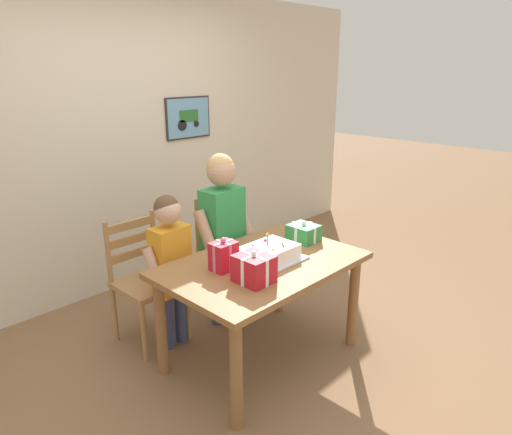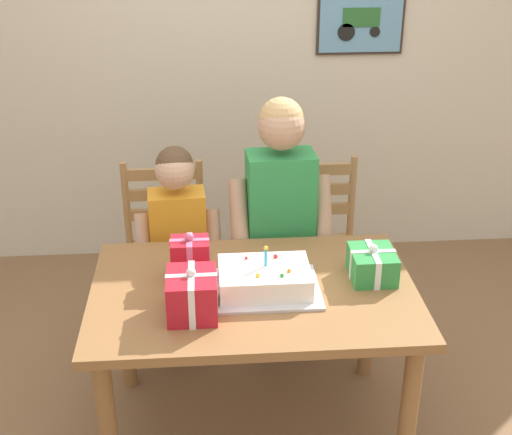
{
  "view_description": "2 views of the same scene",
  "coord_description": "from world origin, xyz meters",
  "px_view_note": "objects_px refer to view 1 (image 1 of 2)",
  "views": [
    {
      "loc": [
        -2.01,
        -1.9,
        1.93
      ],
      "look_at": [
        0.12,
        0.17,
        0.96
      ],
      "focal_mm": 32.44,
      "sensor_mm": 36.0,
      "label": 1
    },
    {
      "loc": [
        -0.18,
        -2.41,
        2.2
      ],
      "look_at": [
        0.03,
        0.25,
        0.92
      ],
      "focal_mm": 49.42,
      "sensor_mm": 36.0,
      "label": 2
    }
  ],
  "objects_px": {
    "child_older": "(223,223)",
    "gift_box_beside_cake": "(304,233)",
    "birthday_cake": "(268,254)",
    "chair_right": "(227,250)",
    "child_younger": "(171,257)",
    "chair_left": "(146,280)",
    "gift_box_corner_small": "(224,256)",
    "gift_box_red_large": "(254,269)",
    "dining_table": "(262,276)"
  },
  "relations": [
    {
      "from": "gift_box_corner_small",
      "to": "chair_left",
      "type": "relative_size",
      "value": 0.23
    },
    {
      "from": "dining_table",
      "to": "child_older",
      "type": "bearing_deg",
      "value": 73.5
    },
    {
      "from": "chair_left",
      "to": "gift_box_red_large",
      "type": "bearing_deg",
      "value": -80.61
    },
    {
      "from": "dining_table",
      "to": "gift_box_red_large",
      "type": "xyz_separation_m",
      "value": [
        -0.24,
        -0.16,
        0.18
      ]
    },
    {
      "from": "gift_box_corner_small",
      "to": "chair_left",
      "type": "xyz_separation_m",
      "value": [
        -0.15,
        0.68,
        -0.34
      ]
    },
    {
      "from": "gift_box_beside_cake",
      "to": "chair_right",
      "type": "xyz_separation_m",
      "value": [
        -0.09,
        0.73,
        -0.31
      ]
    },
    {
      "from": "gift_box_beside_cake",
      "to": "child_older",
      "type": "bearing_deg",
      "value": 121.99
    },
    {
      "from": "birthday_cake",
      "to": "child_younger",
      "type": "bearing_deg",
      "value": 121.51
    },
    {
      "from": "birthday_cake",
      "to": "gift_box_corner_small",
      "type": "distance_m",
      "value": 0.32
    },
    {
      "from": "gift_box_beside_cake",
      "to": "child_older",
      "type": "relative_size",
      "value": 0.16
    },
    {
      "from": "gift_box_red_large",
      "to": "chair_left",
      "type": "height_order",
      "value": "chair_left"
    },
    {
      "from": "gift_box_red_large",
      "to": "child_older",
      "type": "relative_size",
      "value": 0.16
    },
    {
      "from": "dining_table",
      "to": "gift_box_beside_cake",
      "type": "xyz_separation_m",
      "value": [
        0.49,
        0.05,
        0.16
      ]
    },
    {
      "from": "child_older",
      "to": "child_younger",
      "type": "xyz_separation_m",
      "value": [
        -0.48,
        0.0,
        -0.13
      ]
    },
    {
      "from": "child_older",
      "to": "child_younger",
      "type": "relative_size",
      "value": 1.19
    },
    {
      "from": "chair_left",
      "to": "chair_right",
      "type": "height_order",
      "value": "same"
    },
    {
      "from": "birthday_cake",
      "to": "gift_box_beside_cake",
      "type": "height_order",
      "value": "birthday_cake"
    },
    {
      "from": "birthday_cake",
      "to": "chair_right",
      "type": "xyz_separation_m",
      "value": [
        0.36,
        0.79,
        -0.3
      ]
    },
    {
      "from": "child_older",
      "to": "birthday_cake",
      "type": "bearing_deg",
      "value": -102.17
    },
    {
      "from": "dining_table",
      "to": "gift_box_corner_small",
      "type": "distance_m",
      "value": 0.33
    },
    {
      "from": "gift_box_red_large",
      "to": "gift_box_corner_small",
      "type": "distance_m",
      "value": 0.26
    },
    {
      "from": "gift_box_beside_cake",
      "to": "birthday_cake",
      "type": "bearing_deg",
      "value": -171.54
    },
    {
      "from": "gift_box_beside_cake",
      "to": "child_older",
      "type": "distance_m",
      "value": 0.61
    },
    {
      "from": "child_older",
      "to": "child_younger",
      "type": "height_order",
      "value": "child_older"
    },
    {
      "from": "chair_left",
      "to": "child_younger",
      "type": "height_order",
      "value": "child_younger"
    },
    {
      "from": "gift_box_red_large",
      "to": "gift_box_beside_cake",
      "type": "relative_size",
      "value": 1.04
    },
    {
      "from": "birthday_cake",
      "to": "chair_left",
      "type": "bearing_deg",
      "value": 119.0
    },
    {
      "from": "birthday_cake",
      "to": "gift_box_beside_cake",
      "type": "xyz_separation_m",
      "value": [
        0.45,
        0.07,
        0.01
      ]
    },
    {
      "from": "birthday_cake",
      "to": "chair_right",
      "type": "height_order",
      "value": "chair_right"
    },
    {
      "from": "gift_box_beside_cake",
      "to": "child_younger",
      "type": "xyz_separation_m",
      "value": [
        -0.81,
        0.52,
        -0.1
      ]
    },
    {
      "from": "gift_box_beside_cake",
      "to": "chair_left",
      "type": "bearing_deg",
      "value": 140.71
    },
    {
      "from": "birthday_cake",
      "to": "chair_right",
      "type": "bearing_deg",
      "value": 65.89
    },
    {
      "from": "child_older",
      "to": "gift_box_beside_cake",
      "type": "bearing_deg",
      "value": -58.01
    },
    {
      "from": "dining_table",
      "to": "gift_box_beside_cake",
      "type": "bearing_deg",
      "value": 5.9
    },
    {
      "from": "chair_right",
      "to": "child_older",
      "type": "distance_m",
      "value": 0.47
    },
    {
      "from": "birthday_cake",
      "to": "gift_box_corner_small",
      "type": "bearing_deg",
      "value": 159.5
    },
    {
      "from": "dining_table",
      "to": "gift_box_corner_small",
      "type": "xyz_separation_m",
      "value": [
        -0.25,
        0.09,
        0.19
      ]
    },
    {
      "from": "gift_box_red_large",
      "to": "gift_box_beside_cake",
      "type": "height_order",
      "value": "gift_box_red_large"
    },
    {
      "from": "gift_box_red_large",
      "to": "child_older",
      "type": "distance_m",
      "value": 0.84
    },
    {
      "from": "chair_left",
      "to": "gift_box_beside_cake",
      "type": "bearing_deg",
      "value": -39.29
    },
    {
      "from": "birthday_cake",
      "to": "chair_left",
      "type": "distance_m",
      "value": 0.96
    },
    {
      "from": "gift_box_red_large",
      "to": "child_younger",
      "type": "xyz_separation_m",
      "value": [
        -0.07,
        0.73,
        -0.12
      ]
    },
    {
      "from": "child_younger",
      "to": "gift_box_beside_cake",
      "type": "bearing_deg",
      "value": -32.67
    },
    {
      "from": "child_younger",
      "to": "chair_right",
      "type": "bearing_deg",
      "value": 16.4
    },
    {
      "from": "dining_table",
      "to": "gift_box_beside_cake",
      "type": "height_order",
      "value": "gift_box_beside_cake"
    },
    {
      "from": "gift_box_red_large",
      "to": "chair_right",
      "type": "height_order",
      "value": "chair_right"
    },
    {
      "from": "birthday_cake",
      "to": "gift_box_red_large",
      "type": "xyz_separation_m",
      "value": [
        -0.28,
        -0.15,
        0.03
      ]
    },
    {
      "from": "gift_box_red_large",
      "to": "chair_right",
      "type": "bearing_deg",
      "value": 55.74
    },
    {
      "from": "chair_right",
      "to": "child_younger",
      "type": "relative_size",
      "value": 0.82
    },
    {
      "from": "gift_box_corner_small",
      "to": "chair_right",
      "type": "bearing_deg",
      "value": 46.57
    }
  ]
}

